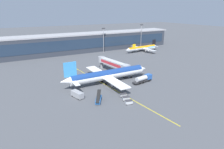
{
  "coord_description": "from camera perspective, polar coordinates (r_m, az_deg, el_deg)",
  "views": [
    {
      "loc": [
        -42.3,
        -71.35,
        32.57
      ],
      "look_at": [
        -0.9,
        2.25,
        4.5
      ],
      "focal_mm": 31.45,
      "sensor_mm": 36.0,
      "label": 1
    }
  ],
  "objects": [
    {
      "name": "fuel_tanker",
      "position": [
        93.13,
        9.16,
        -1.18
      ],
      "size": [
        11.05,
        4.04,
        3.25
      ],
      "color": "#232326",
      "rests_on": "ground_plane"
    },
    {
      "name": "apron_light_mast_1",
      "position": [
        174.96,
        8.48,
        11.5
      ],
      "size": [
        2.8,
        0.5,
        20.5
      ],
      "color": "gray",
      "rests_on": "ground_plane"
    },
    {
      "name": "jet_bridge",
      "position": [
        105.8,
        -0.02,
        3.31
      ],
      "size": [
        6.56,
        25.03,
        6.74
      ],
      "color": "#B2B7BC",
      "rests_on": "ground_plane"
    },
    {
      "name": "main_airliner",
      "position": [
        90.25,
        -1.27,
        -0.03
      ],
      "size": [
        44.22,
        34.83,
        12.26
      ],
      "color": "white",
      "rests_on": "ground_plane"
    },
    {
      "name": "apron_lead_in_line",
      "position": [
        88.86,
        -1.74,
        -3.12
      ],
      "size": [
        7.65,
        79.69,
        0.01
      ],
      "primitive_type": "cube",
      "rotation": [
        0.0,
        0.0,
        0.09
      ],
      "color": "yellow",
      "rests_on": "ground_plane"
    },
    {
      "name": "ground_plane",
      "position": [
        89.11,
        1.22,
        -3.05
      ],
      "size": [
        700.0,
        700.0,
        0.0
      ],
      "primitive_type": "plane",
      "color": "#47494F"
    },
    {
      "name": "commuter_jet_near",
      "position": [
        162.47,
        8.72,
        7.66
      ],
      "size": [
        33.67,
        26.82,
        8.52
      ],
      "color": "silver",
      "rests_on": "ground_plane"
    },
    {
      "name": "belt_loader",
      "position": [
        73.29,
        -3.95,
        -7.18
      ],
      "size": [
        4.78,
        6.56,
        3.49
      ],
      "color": "#285B9E",
      "rests_on": "ground_plane"
    },
    {
      "name": "baggage_cart_1",
      "position": [
        74.43,
        4.03,
        -6.94
      ],
      "size": [
        2.94,
        2.16,
        1.48
      ],
      "color": "#B2B7BC",
      "rests_on": "ground_plane"
    },
    {
      "name": "commuter_jet_far",
      "position": [
        163.97,
        9.25,
        7.51
      ],
      "size": [
        24.07,
        19.15,
        6.41
      ],
      "color": "white",
      "rests_on": "ground_plane"
    },
    {
      "name": "lavatory_truck",
      "position": [
        77.47,
        -10.08,
        -5.62
      ],
      "size": [
        3.76,
        6.2,
        2.5
      ],
      "color": "gray",
      "rests_on": "ground_plane"
    },
    {
      "name": "baggage_cart_2",
      "position": [
        77.17,
        3.24,
        -5.97
      ],
      "size": [
        2.94,
        2.16,
        1.48
      ],
      "color": "gray",
      "rests_on": "ground_plane"
    },
    {
      "name": "apron_light_mast_2",
      "position": [
        155.56,
        -2.47,
        10.57
      ],
      "size": [
        2.8,
        0.5,
        19.11
      ],
      "color": "gray",
      "rests_on": "ground_plane"
    },
    {
      "name": "baggage_cart_0",
      "position": [
        71.73,
        4.89,
        -7.99
      ],
      "size": [
        2.94,
        2.16,
        1.48
      ],
      "color": "#B2B7BC",
      "rests_on": "ground_plane"
    },
    {
      "name": "terminal_building",
      "position": [
        158.11,
        -12.53,
        8.76
      ],
      "size": [
        186.61,
        17.35,
        14.58
      ],
      "color": "#2D333D",
      "rests_on": "ground_plane"
    }
  ]
}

